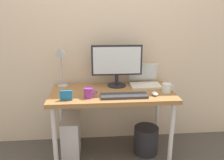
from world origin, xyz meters
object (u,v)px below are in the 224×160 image
mouse (155,94)px  computer_tower (71,136)px  glass_cup (167,88)px  coffee_mug (89,93)px  wastebasket (146,140)px  desk_lamp (61,58)px  keyboard (124,96)px  monitor (117,63)px  photo_frame (66,95)px  desk (112,98)px  laptop (145,80)px

mouse → computer_tower: bearing=167.6°
glass_cup → computer_tower: 1.12m
coffee_mug → wastebasket: (0.60, 0.15, -0.61)m
wastebasket → computer_tower: bearing=176.7°
desk_lamp → keyboard: bearing=-29.5°
monitor → coffee_mug: 0.49m
desk_lamp → coffee_mug: desk_lamp is taller
keyboard → photo_frame: 0.53m
keyboard → glass_cup: glass_cup is taller
photo_frame → wastebasket: (0.80, 0.20, -0.61)m
desk_lamp → computer_tower: desk_lamp is taller
coffee_mug → glass_cup: coffee_mug is taller
coffee_mug → photo_frame: coffee_mug is taller
desk → computer_tower: desk is taller
coffee_mug → glass_cup: bearing=5.9°
photo_frame → mouse: bearing=4.2°
desk_lamp → mouse: 1.02m
monitor → mouse: size_ratio=5.96×
photo_frame → monitor: bearing=37.9°
monitor → photo_frame: (-0.50, -0.39, -0.21)m
keyboard → wastebasket: 0.65m
desk_lamp → coffee_mug: bearing=-49.6°
wastebasket → glass_cup: bearing=-21.7°
coffee_mug → computer_tower: coffee_mug is taller
coffee_mug → laptop: bearing=30.2°
laptop → mouse: 0.35m
keyboard → mouse: (0.30, 0.02, 0.01)m
desk → computer_tower: size_ratio=2.93×
desk_lamp → photo_frame: desk_lamp is taller
mouse → keyboard: bearing=-176.3°
laptop → desk_lamp: bearing=-178.8°
wastebasket → keyboard: bearing=-149.7°
desk → glass_cup: size_ratio=10.14×
glass_cup → wastebasket: (-0.17, 0.07, -0.61)m
keyboard → desk: bearing=120.5°
laptop → glass_cup: bearing=-59.6°
desk_lamp → keyboard: 0.77m
glass_cup → computer_tower: bearing=173.4°
monitor → photo_frame: bearing=-142.1°
coffee_mug → computer_tower: bearing=137.0°
monitor → keyboard: size_ratio=1.22×
coffee_mug → glass_cup: 0.77m
photo_frame → desk_lamp: bearing=102.2°
glass_cup → laptop: bearing=120.4°
coffee_mug → wastebasket: bearing=13.6°
computer_tower → wastebasket: bearing=-3.3°
laptop → photo_frame: (-0.81, -0.41, -0.01)m
glass_cup → coffee_mug: bearing=-174.1°
laptop → wastebasket: laptop is taller
mouse → glass_cup: (0.14, 0.07, 0.03)m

